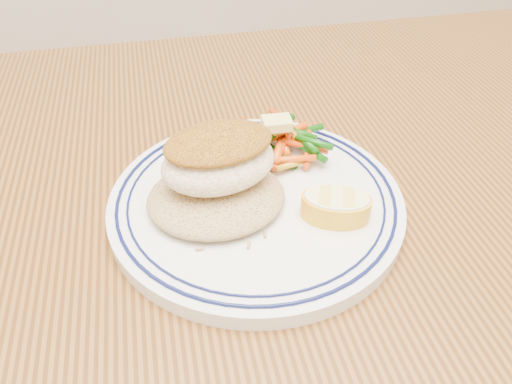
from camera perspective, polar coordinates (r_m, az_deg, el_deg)
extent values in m
cube|color=#4C2B0F|center=(0.45, 1.64, -7.12)|extent=(1.50, 0.90, 0.04)
cylinder|color=white|center=(0.45, 0.00, -1.22)|extent=(0.26, 0.26, 0.01)
torus|color=#0A113F|center=(0.45, 0.00, -0.39)|extent=(0.25, 0.25, 0.00)
torus|color=#0A113F|center=(0.45, 0.00, -0.39)|extent=(0.23, 0.23, 0.00)
ellipsoid|color=#9D7E4E|center=(0.43, -4.58, -0.28)|extent=(0.12, 0.11, 0.02)
ellipsoid|color=white|center=(0.43, -4.31, 3.34)|extent=(0.11, 0.09, 0.04)
ellipsoid|color=#976118|center=(0.42, -4.34, 5.65)|extent=(0.10, 0.08, 0.02)
cylinder|color=#0E4909|center=(0.50, 2.46, 4.52)|extent=(0.03, 0.06, 0.01)
cylinder|color=#0E4909|center=(0.49, 0.14, 4.55)|extent=(0.04, 0.05, 0.01)
cylinder|color=#DE4A0B|center=(0.52, 4.09, 6.57)|extent=(0.02, 0.06, 0.01)
cylinder|color=#DE4A0B|center=(0.51, 2.89, 6.28)|extent=(0.01, 0.06, 0.01)
cylinder|color=#DE4A0B|center=(0.47, 1.42, 3.28)|extent=(0.04, 0.05, 0.01)
cylinder|color=orange|center=(0.48, 4.71, 3.33)|extent=(0.05, 0.02, 0.01)
cylinder|color=#DE4A0B|center=(0.48, 1.58, 3.69)|extent=(0.06, 0.03, 0.01)
cylinder|color=#DE4A0B|center=(0.51, -0.05, 6.40)|extent=(0.06, 0.01, 0.01)
cylinder|color=#DE4A0B|center=(0.49, 5.92, 5.03)|extent=(0.02, 0.06, 0.01)
cylinder|color=#0E4909|center=(0.50, -0.87, 5.55)|extent=(0.04, 0.03, 0.01)
cylinder|color=#DE4A0B|center=(0.49, 2.89, 4.89)|extent=(0.03, 0.05, 0.01)
cylinder|color=#0E4909|center=(0.50, -0.83, 6.04)|extent=(0.05, 0.02, 0.01)
cylinder|color=#DE4A0B|center=(0.47, 3.59, 3.72)|extent=(0.06, 0.02, 0.01)
cylinder|color=#0E4909|center=(0.51, 5.17, 6.88)|extent=(0.05, 0.01, 0.01)
cylinder|color=#DE4A0B|center=(0.49, 2.66, 5.14)|extent=(0.03, 0.05, 0.01)
cylinder|color=#0E4909|center=(0.49, 5.69, 4.97)|extent=(0.03, 0.05, 0.01)
cylinder|color=#DE4A0B|center=(0.49, 5.66, 5.28)|extent=(0.04, 0.03, 0.01)
cylinder|color=#DE4A0B|center=(0.51, 3.57, 6.84)|extent=(0.05, 0.02, 0.01)
cylinder|color=#DE4A0B|center=(0.49, -1.14, 5.66)|extent=(0.03, 0.04, 0.01)
cylinder|color=orange|center=(0.51, -0.62, 6.98)|extent=(0.05, 0.04, 0.02)
cylinder|color=orange|center=(0.49, -0.88, 5.81)|extent=(0.04, 0.04, 0.01)
cylinder|color=#0E4909|center=(0.51, 4.35, 7.01)|extent=(0.04, 0.04, 0.01)
cylinder|color=#0E4909|center=(0.49, 5.13, 6.22)|extent=(0.02, 0.06, 0.01)
cylinder|color=orange|center=(0.49, 0.11, 6.30)|extent=(0.06, 0.01, 0.01)
cylinder|color=#DE4A0B|center=(0.51, 3.08, 7.70)|extent=(0.01, 0.05, 0.01)
cylinder|color=#0E4909|center=(0.51, 0.63, 7.46)|extent=(0.06, 0.03, 0.01)
cylinder|color=#DE4A0B|center=(0.51, 3.16, 7.84)|extent=(0.02, 0.06, 0.01)
cylinder|color=#0E4909|center=(0.50, 2.12, 6.75)|extent=(0.05, 0.04, 0.02)
cylinder|color=#0E4909|center=(0.48, 6.21, 5.81)|extent=(0.04, 0.04, 0.01)
cylinder|color=#DE4A0B|center=(0.49, -0.32, 6.57)|extent=(0.01, 0.06, 0.01)
cube|color=#ECD973|center=(0.49, 2.41, 7.86)|extent=(0.03, 0.02, 0.01)
torus|color=white|center=(0.42, 9.24, -0.59)|extent=(0.07, 0.07, 0.00)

